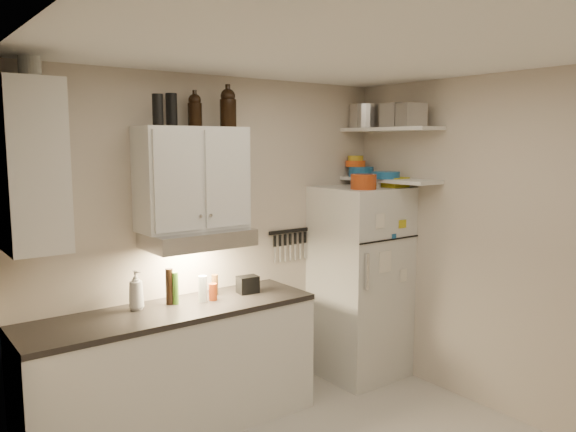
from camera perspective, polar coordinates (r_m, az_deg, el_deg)
ceiling at (r=3.27m, az=6.21°, el=16.64°), size 3.20×3.00×0.02m
back_wall at (r=4.53m, az=-7.19°, el=-2.58°), size 3.20×0.02×2.60m
left_wall at (r=2.56m, az=-22.15°, el=-10.95°), size 0.02×3.00×2.60m
right_wall at (r=4.55m, az=20.98°, el=-2.96°), size 0.02×3.00×2.60m
base_cabinet at (r=4.26m, az=-11.51°, el=-15.40°), size 2.10×0.60×0.88m
countertop at (r=4.11m, az=-11.68°, el=-9.47°), size 2.10×0.62×0.04m
upper_cabinet at (r=4.17m, az=-9.70°, el=3.78°), size 0.80×0.33×0.75m
side_cabinet at (r=3.65m, az=-24.83°, el=4.65°), size 0.33×0.55×1.00m
range_hood at (r=4.16m, az=-9.16°, el=-2.24°), size 0.76×0.46×0.12m
fridge at (r=5.09m, az=7.33°, el=-6.65°), size 0.70×0.68×1.70m
shelf_hi at (r=4.98m, az=10.35°, el=8.67°), size 0.30×0.95×0.03m
shelf_lo at (r=4.99m, az=10.24°, el=3.62°), size 0.30×0.95×0.03m
knife_strip at (r=4.88m, az=0.11°, el=-1.55°), size 0.42×0.02×0.03m
dutch_oven at (r=4.71m, az=7.68°, el=3.47°), size 0.22×0.22×0.12m
book_stack at (r=5.00m, az=10.39°, el=3.42°), size 0.22×0.27×0.09m
spice_jar at (r=4.92m, az=9.11°, el=3.40°), size 0.07×0.07×0.09m
stock_pot at (r=5.27m, az=7.88°, el=9.99°), size 0.31×0.31×0.22m
tin_a at (r=4.99m, az=10.87°, el=10.01°), size 0.22×0.20×0.20m
tin_b at (r=4.79m, az=12.41°, el=9.99°), size 0.24×0.24×0.19m
bowl_teal at (r=5.20m, az=7.44°, el=4.49°), size 0.23×0.23×0.09m
bowl_orange at (r=5.22m, az=6.87°, el=5.31°), size 0.18×0.18×0.05m
bowl_yellow at (r=5.22m, az=6.88°, el=5.86°), size 0.14×0.14×0.05m
plates at (r=4.94m, az=9.89°, el=4.11°), size 0.26×0.26×0.06m
growler_a at (r=4.25m, az=-9.44°, el=10.58°), size 0.12×0.12×0.25m
growler_b at (r=4.30m, az=-6.11°, el=10.91°), size 0.13×0.13×0.29m
thermos_a at (r=4.18m, az=-11.75°, el=10.50°), size 0.08×0.08×0.24m
thermos_b at (r=3.98m, az=-13.10°, el=10.47°), size 0.08×0.08×0.21m
side_jar at (r=3.81m, az=-24.76°, el=13.62°), size 0.17×0.17×0.18m
soap_bottle at (r=4.10m, az=-15.19°, el=-7.06°), size 0.14×0.14×0.31m
pepper_mill at (r=4.38m, az=-7.44°, el=-6.95°), size 0.05×0.05×0.16m
oil_bottle at (r=4.17m, az=-11.36°, el=-7.22°), size 0.05×0.05×0.24m
vinegar_bottle at (r=4.18m, az=-11.96°, el=-7.02°), size 0.07×0.07×0.26m
clear_bottle at (r=4.21m, az=-8.66°, el=-7.32°), size 0.08×0.08×0.19m
red_jar at (r=4.25m, az=-7.64°, el=-7.65°), size 0.07×0.07×0.13m
caddy at (r=4.42m, az=-4.11°, el=-6.96°), size 0.17×0.13×0.13m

